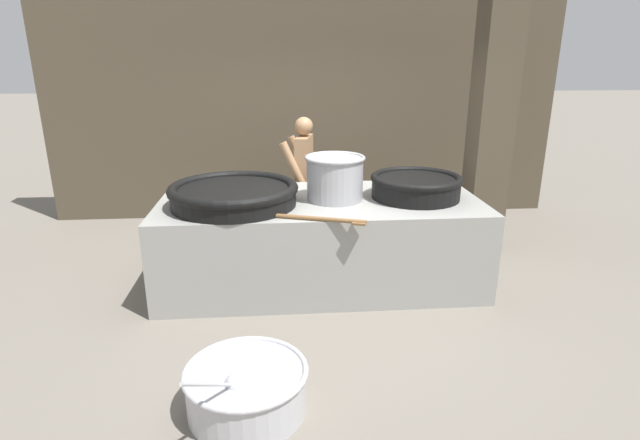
# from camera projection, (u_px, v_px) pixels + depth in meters

# --- Properties ---
(ground_plane) EXTENTS (60.00, 60.00, 0.00)m
(ground_plane) POSITION_uv_depth(u_px,v_px,m) (320.00, 280.00, 5.41)
(ground_plane) COLOR slate
(back_wall) EXTENTS (7.38, 0.24, 3.23)m
(back_wall) POSITION_uv_depth(u_px,v_px,m) (306.00, 106.00, 7.27)
(back_wall) COLOR #4C4233
(back_wall) RESTS_ON ground_plane
(support_pillar) EXTENTS (0.42, 0.42, 3.23)m
(support_pillar) POSITION_uv_depth(u_px,v_px,m) (491.00, 119.00, 5.80)
(support_pillar) COLOR #4C4233
(support_pillar) RESTS_ON ground_plane
(hearth_platform) EXTENTS (3.28, 1.49, 0.91)m
(hearth_platform) POSITION_uv_depth(u_px,v_px,m) (320.00, 240.00, 5.27)
(hearth_platform) COLOR gray
(hearth_platform) RESTS_ON ground_plane
(giant_wok_near) EXTENTS (1.27, 1.27, 0.22)m
(giant_wok_near) POSITION_uv_depth(u_px,v_px,m) (234.00, 194.00, 4.88)
(giant_wok_near) COLOR black
(giant_wok_near) RESTS_ON hearth_platform
(giant_wok_far) EXTENTS (0.94, 0.94, 0.24)m
(giant_wok_far) POSITION_uv_depth(u_px,v_px,m) (416.00, 185.00, 5.14)
(giant_wok_far) COLOR black
(giant_wok_far) RESTS_ON hearth_platform
(stock_pot) EXTENTS (0.61, 0.61, 0.45)m
(stock_pot) POSITION_uv_depth(u_px,v_px,m) (335.00, 177.00, 5.04)
(stock_pot) COLOR #9E9EA3
(stock_pot) RESTS_ON hearth_platform
(stirring_paddle) EXTENTS (1.22, 0.47, 0.04)m
(stirring_paddle) POSITION_uv_depth(u_px,v_px,m) (303.00, 218.00, 4.48)
(stirring_paddle) COLOR brown
(stirring_paddle) RESTS_ON hearth_platform
(cook) EXTENTS (0.45, 0.64, 1.61)m
(cook) POSITION_uv_depth(u_px,v_px,m) (304.00, 176.00, 6.26)
(cook) COLOR #9E7551
(cook) RESTS_ON ground_plane
(prep_bowl_vegetables) EXTENTS (0.85, 1.04, 0.67)m
(prep_bowl_vegetables) POSITION_uv_depth(u_px,v_px,m) (246.00, 387.00, 3.37)
(prep_bowl_vegetables) COLOR #B7B7BC
(prep_bowl_vegetables) RESTS_ON ground_plane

